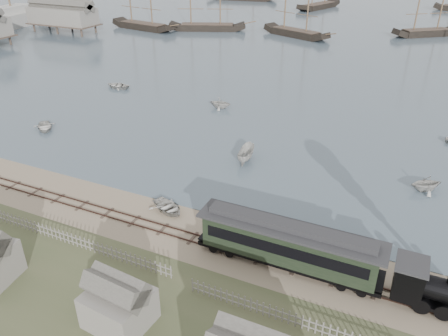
% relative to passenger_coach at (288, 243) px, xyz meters
% --- Properties ---
extents(ground, '(600.00, 600.00, 0.00)m').
position_rel_passenger_coach_xyz_m(ground, '(-10.31, 2.00, -2.19)').
color(ground, tan).
rests_on(ground, ground).
extents(rail_track, '(120.00, 1.80, 0.16)m').
position_rel_passenger_coach_xyz_m(rail_track, '(-10.31, 0.00, -2.15)').
color(rail_track, '#3B2720').
rests_on(rail_track, ground).
extents(picket_fence_west, '(19.00, 0.10, 1.20)m').
position_rel_passenger_coach_xyz_m(picket_fence_west, '(-16.81, -5.00, -2.19)').
color(picket_fence_west, gray).
rests_on(picket_fence_west, ground).
extents(picket_fence_east, '(15.00, 0.10, 1.20)m').
position_rel_passenger_coach_xyz_m(picket_fence_east, '(2.19, -5.50, -2.19)').
color(picket_fence_east, gray).
rests_on(picket_fence_east, ground).
extents(shed_mid, '(4.00, 3.50, 3.60)m').
position_rel_passenger_coach_xyz_m(shed_mid, '(-8.31, -10.00, -2.19)').
color(shed_mid, gray).
rests_on(shed_mid, ground).
extents(passenger_coach, '(14.32, 2.76, 3.48)m').
position_rel_passenger_coach_xyz_m(passenger_coach, '(0.00, 0.00, 0.00)').
color(passenger_coach, black).
rests_on(passenger_coach, ground).
extents(beached_dinghy, '(4.00, 4.54, 0.78)m').
position_rel_passenger_coach_xyz_m(beached_dinghy, '(-12.40, 2.72, -1.80)').
color(beached_dinghy, beige).
rests_on(beached_dinghy, ground).
extents(rowboat_0, '(4.66, 4.74, 0.80)m').
position_rel_passenger_coach_xyz_m(rowboat_0, '(-37.18, 12.33, -1.73)').
color(rowboat_0, beige).
rests_on(rowboat_0, harbor_water).
extents(rowboat_1, '(3.09, 3.49, 1.71)m').
position_rel_passenger_coach_xyz_m(rowboat_1, '(-19.58, 29.41, -1.28)').
color(rowboat_1, beige).
rests_on(rowboat_1, harbor_water).
extents(rowboat_2, '(4.17, 1.99, 1.55)m').
position_rel_passenger_coach_xyz_m(rowboat_2, '(-9.71, 15.20, -1.36)').
color(rowboat_2, beige).
rests_on(rowboat_2, harbor_water).
extents(rowboat_4, '(4.12, 4.24, 1.71)m').
position_rel_passenger_coach_xyz_m(rowboat_4, '(9.20, 16.70, -1.28)').
color(rowboat_4, beige).
rests_on(rowboat_4, harbor_water).
extents(rowboat_6, '(3.16, 4.30, 0.87)m').
position_rel_passenger_coach_xyz_m(rowboat_6, '(-39.43, 30.95, -1.70)').
color(rowboat_6, beige).
rests_on(rowboat_6, harbor_water).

